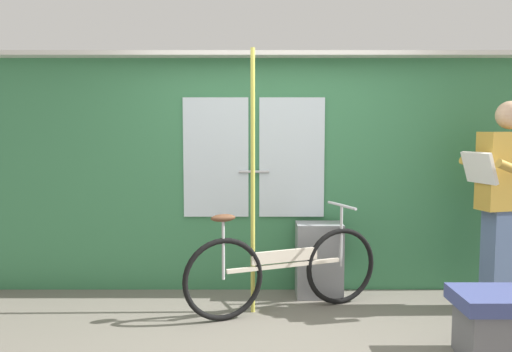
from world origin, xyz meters
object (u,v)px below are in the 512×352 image
Objects in this scene: bicycle_near_door at (282,270)px; passenger_reading_newspaper at (503,201)px; bench_seat_corner at (506,323)px; handrail_pole at (251,183)px; trash_bin_by_wall at (317,260)px.

passenger_reading_newspaper reaches higher than bicycle_near_door.
bench_seat_corner is at bearing -53.54° from bicycle_near_door.
trash_bin_by_wall is at bearing 34.69° from handrail_pole.
passenger_reading_newspaper reaches higher than bench_seat_corner.
handrail_pole reaches higher than bench_seat_corner.
handrail_pole is (-2.09, -0.04, 0.16)m from passenger_reading_newspaper.
bench_seat_corner is (-0.40, -0.93, -0.68)m from passenger_reading_newspaper.
passenger_reading_newspaper is at bearing 1.18° from handrail_pole.
passenger_reading_newspaper is at bearing -20.41° from bicycle_near_door.
trash_bin_by_wall is 1.70m from bench_seat_corner.
trash_bin_by_wall reaches higher than bench_seat_corner.
passenger_reading_newspaper is 1.22m from bench_seat_corner.
passenger_reading_newspaper is 0.81× the size of handrail_pole.
passenger_reading_newspaper is at bearing -13.98° from trash_bin_by_wall.
bicycle_near_door is at bearing -14.09° from passenger_reading_newspaper.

